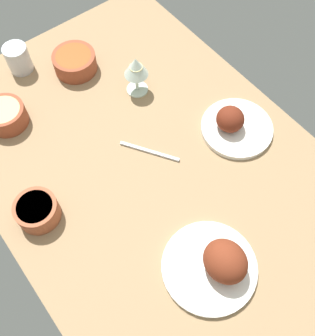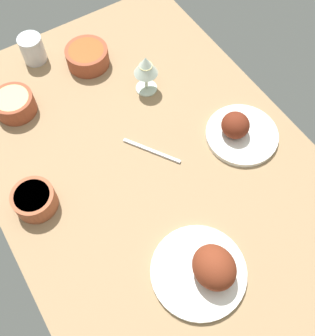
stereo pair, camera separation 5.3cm
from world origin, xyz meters
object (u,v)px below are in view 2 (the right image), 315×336
at_px(bowl_cream, 34,200).
at_px(bowl_pasta, 14,104).
at_px(plate_near_viewer, 207,269).
at_px(wine_glass, 146,67).
at_px(bowl_soup, 87,56).
at_px(fork_loose, 152,151).
at_px(plate_center_main, 239,131).
at_px(water_tumbler, 33,49).

distance_m(bowl_cream, bowl_pasta, 0.34).
distance_m(plate_near_viewer, bowl_pasta, 0.77).
relative_size(plate_near_viewer, bowl_cream, 2.09).
bearing_deg(wine_glass, bowl_cream, 112.00).
bearing_deg(bowl_soup, bowl_pasta, 101.14).
relative_size(plate_near_viewer, fork_loose, 1.31).
bearing_deg(bowl_cream, bowl_pasta, -13.44).
xyz_separation_m(plate_center_main, bowl_cream, (0.12, 0.61, 0.01)).
relative_size(bowl_soup, wine_glass, 1.02).
xyz_separation_m(bowl_soup, bowl_cream, (-0.39, 0.36, 0.00)).
height_order(bowl_soup, fork_loose, bowl_soup).
xyz_separation_m(bowl_pasta, fork_loose, (-0.36, -0.28, -0.03)).
bearing_deg(plate_near_viewer, bowl_soup, -5.84).
relative_size(bowl_cream, water_tumbler, 1.25).
bearing_deg(bowl_pasta, bowl_soup, -78.86).
bearing_deg(wine_glass, plate_near_viewer, 162.28).
xyz_separation_m(bowl_pasta, water_tumbler, (0.17, -0.14, 0.01)).
distance_m(water_tumbler, fork_loose, 0.55).
relative_size(bowl_soup, bowl_pasta, 1.12).
height_order(bowl_cream, bowl_pasta, same).
xyz_separation_m(bowl_soup, wine_glass, (-0.20, -0.11, 0.07)).
relative_size(plate_near_viewer, bowl_soup, 1.72).
bearing_deg(plate_near_viewer, fork_loose, -11.37).
height_order(water_tumbler, fork_loose, water_tumbler).
relative_size(plate_center_main, wine_glass, 1.57).
relative_size(plate_center_main, plate_near_viewer, 0.90).
bearing_deg(water_tumbler, bowl_pasta, 140.62).
distance_m(plate_center_main, bowl_soup, 0.56).
bearing_deg(fork_loose, wine_glass, 119.14).
xyz_separation_m(water_tumbler, fork_loose, (-0.53, -0.14, -0.04)).
relative_size(bowl_pasta, fork_loose, 0.68).
bearing_deg(bowl_soup, bowl_cream, 137.03).
xyz_separation_m(plate_center_main, fork_loose, (0.09, 0.25, -0.02)).
distance_m(plate_near_viewer, bowl_cream, 0.49).
height_order(bowl_soup, water_tumbler, water_tumbler).
distance_m(plate_near_viewer, water_tumbler, 0.91).
xyz_separation_m(bowl_soup, bowl_pasta, (-0.06, 0.28, 0.00)).
xyz_separation_m(plate_near_viewer, bowl_cream, (0.40, 0.28, -0.00)).
distance_m(plate_near_viewer, wine_glass, 0.63).
relative_size(bowl_soup, fork_loose, 0.76).
distance_m(plate_center_main, bowl_pasta, 0.70).
height_order(bowl_pasta, water_tumbler, water_tumbler).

